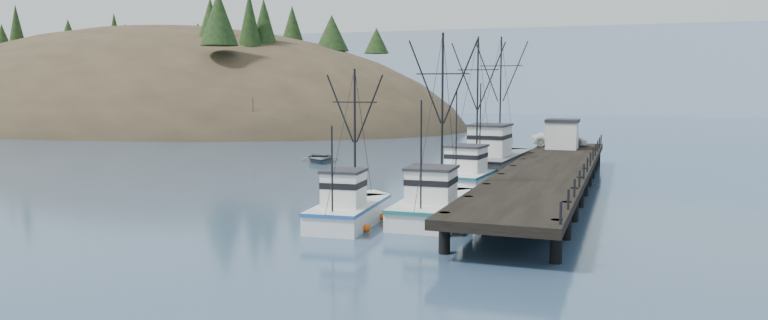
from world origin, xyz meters
TOP-DOWN VIEW (x-y plane):
  - ground at (0.00, 0.00)m, footprint 400.00×400.00m
  - pier at (14.00, 16.00)m, footprint 6.00×44.00m
  - headland at (-74.95, 78.61)m, footprint 134.80×78.00m
  - distant_ridge at (10.00, 170.00)m, footprint 360.00×40.00m
  - distant_ridge_far at (-40.00, 185.00)m, footprint 180.00×25.00m
  - moored_sailboats at (-30.11, 60.43)m, footprint 23.47×18.42m
  - trawler_near at (8.72, 4.48)m, footprint 4.06×11.38m
  - trawler_mid at (4.42, 1.15)m, footprint 3.63×9.11m
  - trawler_far at (7.63, 19.10)m, footprint 4.71×12.12m
  - work_vessel at (8.18, 26.09)m, footprint 5.25×15.13m
  - pier_shed at (13.54, 31.13)m, footprint 3.00×3.20m
  - pickup_truck at (13.02, 34.00)m, footprint 5.77×3.50m
  - motorboat at (-10.74, 29.24)m, footprint 5.94×6.67m

SIDE VIEW (x-z plane):
  - headland at x=-74.95m, z-range -30.05..20.95m
  - ground at x=0.00m, z-range 0.00..0.00m
  - distant_ridge at x=10.00m, z-range -13.00..13.00m
  - distant_ridge_far at x=-40.00m, z-range -9.00..9.00m
  - motorboat at x=-10.74m, z-range -0.57..0.57m
  - moored_sailboats at x=-30.11m, z-range -2.84..3.51m
  - trawler_mid at x=4.42m, z-range -3.83..5.47m
  - trawler_near at x=8.72m, z-range -4.94..6.58m
  - trawler_far at x=7.63m, z-range -5.30..6.94m
  - work_vessel at x=8.18m, z-range -5.12..7.58m
  - pier at x=14.00m, z-range 0.69..2.69m
  - pickup_truck at x=13.02m, z-range 2.00..3.50m
  - pier_shed at x=13.54m, z-range 2.02..4.82m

